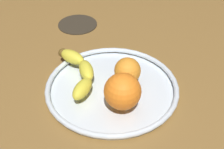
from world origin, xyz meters
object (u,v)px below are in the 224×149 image
object	(u,v)px
fruit_bowl	(112,87)
orange_front_right	(123,91)
ambient_coaster	(78,24)
orange_center	(127,71)
banana	(79,70)

from	to	relation	value
fruit_bowl	orange_front_right	world-z (taller)	orange_front_right
orange_front_right	ambient_coaster	size ratio (longest dim) A/B	0.66
orange_front_right	orange_center	xyz separation A→B (cm)	(8.09, -0.98, -0.88)
fruit_bowl	orange_center	bearing A→B (deg)	-66.53
orange_center	ambient_coaster	world-z (taller)	orange_center
fruit_bowl	orange_front_right	distance (cm)	8.53
banana	orange_front_right	bearing A→B (deg)	-150.91
orange_front_right	ambient_coaster	xyz separation A→B (cm)	(36.16, 14.39, -5.44)
ambient_coaster	banana	bearing A→B (deg)	-171.34
banana	ambient_coaster	xyz separation A→B (cm)	(26.72, 4.07, -3.13)
fruit_bowl	banana	bearing A→B (deg)	69.96
fruit_bowl	banana	xyz separation A→B (cm)	(2.86, 7.84, 2.51)
banana	orange_center	xyz separation A→B (cm)	(-1.35, -11.30, 1.43)
banana	orange_center	distance (cm)	11.47
orange_front_right	fruit_bowl	bearing A→B (deg)	20.65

